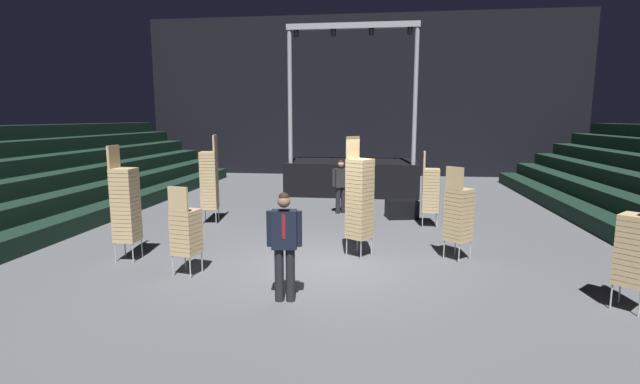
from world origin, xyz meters
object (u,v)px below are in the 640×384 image
(chair_stack_front_left, at_px, (186,230))
(chair_stack_rear_left, at_px, (125,204))
(equipment_road_case, at_px, (402,209))
(stage_riser, at_px, (353,174))
(chair_stack_rear_right, at_px, (209,179))
(crew_worker_near_stage, at_px, (341,183))
(chair_stack_mid_right, at_px, (635,248))
(chair_stack_mid_left, at_px, (459,213))
(man_with_tie, at_px, (284,240))
(chair_stack_front_right, at_px, (359,198))
(chair_stack_mid_centre, at_px, (430,189))

(chair_stack_front_left, xyz_separation_m, chair_stack_rear_left, (-1.60, 0.72, 0.34))
(chair_stack_front_left, relative_size, equipment_road_case, 1.90)
(stage_riser, height_order, chair_stack_rear_right, stage_riser)
(crew_worker_near_stage, bearing_deg, chair_stack_rear_left, -155.10)
(chair_stack_rear_right, xyz_separation_m, crew_worker_near_stage, (3.53, 1.79, -0.30))
(chair_stack_front_left, bearing_deg, chair_stack_mid_right, 7.15)
(chair_stack_front_left, bearing_deg, stage_riser, 88.40)
(chair_stack_rear_right, height_order, equipment_road_case, chair_stack_rear_right)
(chair_stack_mid_left, distance_m, crew_worker_near_stage, 5.24)
(chair_stack_rear_left, bearing_deg, man_with_tie, 63.66)
(stage_riser, distance_m, chair_stack_front_left, 10.47)
(chair_stack_mid_right, bearing_deg, man_with_tie, 136.29)
(chair_stack_front_right, bearing_deg, chair_stack_mid_left, 124.98)
(chair_stack_front_left, relative_size, chair_stack_mid_right, 0.87)
(chair_stack_front_left, distance_m, crew_worker_near_stage, 6.51)
(crew_worker_near_stage, xyz_separation_m, equipment_road_case, (1.86, -0.48, -0.67))
(chair_stack_mid_left, relative_size, crew_worker_near_stage, 1.18)
(chair_stack_front_left, height_order, equipment_road_case, chair_stack_front_left)
(chair_stack_front_left, bearing_deg, chair_stack_mid_centre, 55.28)
(stage_riser, height_order, chair_stack_mid_centre, stage_riser)
(stage_riser, distance_m, man_with_tie, 11.21)
(chair_stack_front_right, xyz_separation_m, chair_stack_mid_left, (2.05, 0.05, -0.29))
(chair_stack_mid_right, relative_size, equipment_road_case, 2.18)
(chair_stack_front_left, xyz_separation_m, chair_stack_mid_left, (5.23, 1.65, 0.13))
(chair_stack_front_right, xyz_separation_m, chair_stack_mid_centre, (1.78, 3.02, -0.25))
(stage_riser, xyz_separation_m, chair_stack_mid_left, (2.72, -8.52, 0.26))
(chair_stack_rear_left, bearing_deg, chair_stack_front_right, 99.37)
(crew_worker_near_stage, bearing_deg, chair_stack_rear_right, 178.64)
(chair_stack_mid_centre, bearing_deg, chair_stack_mid_left, 8.86)
(chair_stack_mid_left, relative_size, chair_stack_mid_centre, 0.96)
(chair_stack_mid_left, height_order, crew_worker_near_stage, chair_stack_mid_left)
(chair_stack_front_right, xyz_separation_m, crew_worker_near_stage, (-0.78, 4.46, -0.34))
(stage_riser, height_order, chair_stack_mid_left, stage_riser)
(stage_riser, bearing_deg, chair_stack_mid_right, -65.37)
(man_with_tie, relative_size, chair_stack_mid_centre, 0.87)
(chair_stack_front_right, relative_size, chair_stack_rear_right, 1.03)
(stage_riser, bearing_deg, crew_worker_near_stage, -91.68)
(equipment_road_case, bearing_deg, chair_stack_mid_centre, -53.88)
(man_with_tie, bearing_deg, chair_stack_mid_left, -146.62)
(chair_stack_mid_left, bearing_deg, man_with_tie, -93.82)
(chair_stack_mid_right, bearing_deg, crew_worker_near_stage, 79.55)
(stage_riser, height_order, chair_stack_rear_left, stage_riser)
(chair_stack_front_right, bearing_deg, chair_stack_mid_centre, -176.83)
(man_with_tie, distance_m, chair_stack_mid_left, 4.11)
(man_with_tie, height_order, chair_stack_mid_left, chair_stack_mid_left)
(chair_stack_mid_centre, relative_size, chair_stack_rear_right, 0.83)
(crew_worker_near_stage, bearing_deg, chair_stack_mid_centre, -57.60)
(chair_stack_front_right, xyz_separation_m, chair_stack_rear_right, (-4.32, 2.66, -0.04))
(chair_stack_mid_left, xyz_separation_m, equipment_road_case, (-0.98, 3.93, -0.71))
(man_with_tie, bearing_deg, stage_riser, -99.31)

